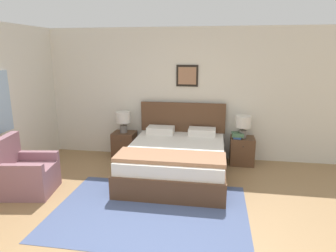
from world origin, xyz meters
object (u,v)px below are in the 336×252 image
at_px(table_lamp_near_window, 123,119).
at_px(table_lamp_by_door, 243,123).
at_px(bed, 176,159).
at_px(nightstand_by_door, 242,151).
at_px(armchair, 26,174).
at_px(nightstand_near_window, 124,145).

xyz_separation_m(table_lamp_near_window, table_lamp_by_door, (2.36, 0.00, 0.00)).
bearing_deg(bed, nightstand_by_door, 33.96).
bearing_deg(armchair, bed, 106.10).
xyz_separation_m(nightstand_near_window, nightstand_by_door, (2.37, 0.00, 0.00)).
distance_m(armchair, nightstand_near_window, 2.07).
distance_m(bed, nightstand_by_door, 1.43).
bearing_deg(armchair, table_lamp_near_window, 141.95).
distance_m(nightstand_by_door, table_lamp_near_window, 2.43).
height_order(bed, table_lamp_by_door, bed).
xyz_separation_m(armchair, nightstand_by_door, (3.38, 1.80, -0.03)).
bearing_deg(table_lamp_near_window, armchair, -119.51).
height_order(nightstand_near_window, table_lamp_near_window, table_lamp_near_window).
bearing_deg(bed, armchair, -155.36).
xyz_separation_m(bed, table_lamp_near_window, (-1.18, 0.78, 0.51)).
bearing_deg(nightstand_by_door, table_lamp_near_window, -179.59).
bearing_deg(nightstand_near_window, armchair, -119.26).
distance_m(armchair, table_lamp_near_window, 2.12).
xyz_separation_m(nightstand_near_window, table_lamp_near_window, (0.00, -0.02, 0.55)).
bearing_deg(nightstand_by_door, armchair, -151.90).
bearing_deg(table_lamp_by_door, table_lamp_near_window, 180.00).
height_order(armchair, nightstand_near_window, armchair).
bearing_deg(bed, nightstand_near_window, 146.04).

